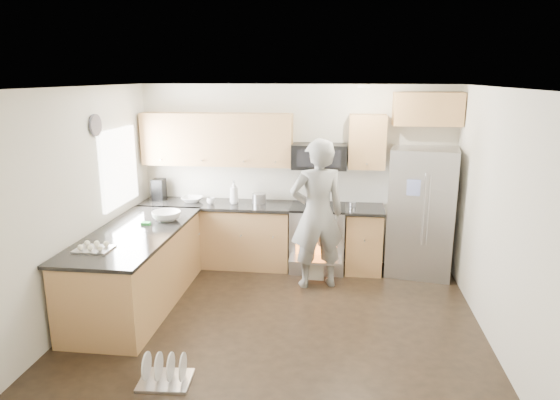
# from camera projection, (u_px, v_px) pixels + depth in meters

# --- Properties ---
(ground) EXTENTS (4.50, 4.50, 0.00)m
(ground) POSITION_uv_depth(u_px,v_px,m) (278.00, 321.00, 5.66)
(ground) COLOR black
(ground) RESTS_ON ground
(room_shell) EXTENTS (4.54, 4.04, 2.62)m
(room_shell) POSITION_uv_depth(u_px,v_px,m) (275.00, 177.00, 5.28)
(room_shell) COLOR beige
(room_shell) RESTS_ON ground
(back_cabinet_run) EXTENTS (4.45, 0.64, 2.50)m
(back_cabinet_run) POSITION_uv_depth(u_px,v_px,m) (253.00, 201.00, 7.18)
(back_cabinet_run) COLOR #AD8045
(back_cabinet_run) RESTS_ON ground
(peninsula) EXTENTS (0.96, 2.36, 1.04)m
(peninsula) POSITION_uv_depth(u_px,v_px,m) (137.00, 268.00, 6.00)
(peninsula) COLOR #AD8045
(peninsula) RESTS_ON ground
(stove_range) EXTENTS (0.76, 0.97, 1.79)m
(stove_range) POSITION_uv_depth(u_px,v_px,m) (318.00, 223.00, 7.09)
(stove_range) COLOR #B7B7BC
(stove_range) RESTS_ON ground
(refrigerator) EXTENTS (0.97, 0.81, 1.77)m
(refrigerator) POSITION_uv_depth(u_px,v_px,m) (421.00, 212.00, 6.87)
(refrigerator) COLOR #B7B7BC
(refrigerator) RESTS_ON ground
(person) EXTENTS (0.83, 0.67, 1.96)m
(person) POSITION_uv_depth(u_px,v_px,m) (317.00, 214.00, 6.41)
(person) COLOR gray
(person) RESTS_ON ground
(dish_rack) EXTENTS (0.49, 0.40, 0.29)m
(dish_rack) POSITION_uv_depth(u_px,v_px,m) (165.00, 374.00, 4.53)
(dish_rack) COLOR #B7B7BC
(dish_rack) RESTS_ON ground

